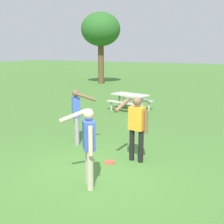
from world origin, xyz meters
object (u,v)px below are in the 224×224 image
at_px(person_catcher, 77,112).
at_px(frisbee, 109,162).
at_px(picnic_table_near, 130,98).
at_px(person_thrower, 88,142).
at_px(tree_tall_left, 101,30).
at_px(person_bystander, 136,124).

bearing_deg(person_catcher, frisbee, -27.43).
bearing_deg(picnic_table_near, person_catcher, -80.26).
height_order(person_thrower, frisbee, person_thrower).
bearing_deg(person_catcher, tree_tall_left, 120.10).
distance_m(person_bystander, picnic_table_near, 6.48).
bearing_deg(person_thrower, frisbee, 103.20).
xyz_separation_m(person_bystander, picnic_table_near, (-3.07, 5.70, -0.40)).
bearing_deg(tree_tall_left, person_thrower, -58.13).
bearing_deg(person_bystander, tree_tall_left, 125.42).
relative_size(person_bystander, tree_tall_left, 0.28).
bearing_deg(frisbee, person_thrower, -76.80).
height_order(person_bystander, picnic_table_near, person_bystander).
height_order(person_catcher, tree_tall_left, tree_tall_left).
height_order(picnic_table_near, tree_tall_left, tree_tall_left).
bearing_deg(frisbee, person_bystander, 40.21).
bearing_deg(picnic_table_near, person_bystander, -61.66).
height_order(person_bystander, frisbee, person_bystander).
xyz_separation_m(person_catcher, tree_tall_left, (-8.24, 14.21, 3.43)).
bearing_deg(person_thrower, picnic_table_near, 110.99).
xyz_separation_m(person_thrower, tree_tall_left, (-10.20, 16.40, 3.43)).
distance_m(person_catcher, frisbee, 2.08).
xyz_separation_m(person_thrower, picnic_table_near, (-2.87, 7.47, -0.40)).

